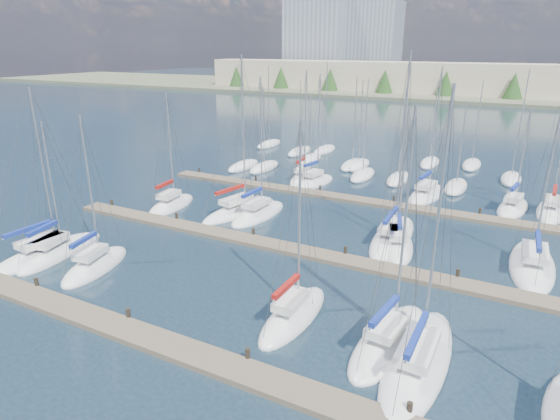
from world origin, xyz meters
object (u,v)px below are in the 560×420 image
at_px(sailboat_f, 418,361).
at_px(sailboat_l, 397,245).
at_px(sailboat_q, 513,208).
at_px(sailboat_d, 293,315).
at_px(sailboat_a, 48,253).
at_px(sailboat_o, 315,182).
at_px(sailboat_e, 389,340).
at_px(sailboat_j, 258,214).
at_px(sailboat_m, 532,265).
at_px(sailboat_c, 95,266).
at_px(sailboat_b, 57,253).
at_px(sailboat_i, 240,210).
at_px(sailboat_r, 551,211).
at_px(sailboat_h, 171,205).
at_px(sailboat_k, 392,237).
at_px(sailboat_n, 303,178).
at_px(sailboat_p, 426,195).

xyz_separation_m(sailboat_f, sailboat_l, (-4.58, 13.75, 0.00)).
xyz_separation_m(sailboat_q, sailboat_d, (-10.42, -26.85, 0.01)).
relative_size(sailboat_f, sailboat_l, 1.23).
bearing_deg(sailboat_a, sailboat_o, 73.03).
xyz_separation_m(sailboat_q, sailboat_e, (-4.81, -26.70, 0.01)).
height_order(sailboat_q, sailboat_j, sailboat_j).
relative_size(sailboat_m, sailboat_c, 1.16).
bearing_deg(sailboat_b, sailboat_f, -12.91).
height_order(sailboat_i, sailboat_l, sailboat_i).
height_order(sailboat_c, sailboat_r, sailboat_r).
xyz_separation_m(sailboat_b, sailboat_r, (33.38, 28.13, 0.01)).
relative_size(sailboat_c, sailboat_h, 0.98).
height_order(sailboat_d, sailboat_k, sailboat_k).
bearing_deg(sailboat_l, sailboat_d, -117.33).
bearing_deg(sailboat_r, sailboat_d, -112.71).
bearing_deg(sailboat_h, sailboat_j, 4.29).
bearing_deg(sailboat_k, sailboat_r, 46.76).
bearing_deg(sailboat_l, sailboat_m, -9.13).
bearing_deg(sailboat_m, sailboat_b, -157.32).
relative_size(sailboat_e, sailboat_i, 0.88).
bearing_deg(sailboat_b, sailboat_a, -161.08).
height_order(sailboat_n, sailboat_b, sailboat_n).
relative_size(sailboat_n, sailboat_e, 1.00).
relative_size(sailboat_h, sailboat_k, 0.76).
xyz_separation_m(sailboat_d, sailboat_a, (-20.29, -0.88, -0.01)).
relative_size(sailboat_m, sailboat_d, 1.09).
bearing_deg(sailboat_r, sailboat_k, -127.76).
bearing_deg(sailboat_a, sailboat_q, 45.70).
xyz_separation_m(sailboat_m, sailboat_o, (-22.36, 12.32, 0.02)).
bearing_deg(sailboat_k, sailboat_a, -147.49).
relative_size(sailboat_f, sailboat_o, 1.11).
bearing_deg(sailboat_c, sailboat_b, 165.11).
bearing_deg(sailboat_p, sailboat_i, -130.98).
height_order(sailboat_p, sailboat_h, sailboat_p).
bearing_deg(sailboat_h, sailboat_r, 17.92).
relative_size(sailboat_f, sailboat_a, 1.09).
bearing_deg(sailboat_i, sailboat_p, 54.06).
relative_size(sailboat_e, sailboat_j, 1.00).
distance_m(sailboat_b, sailboat_o, 28.41).
bearing_deg(sailboat_d, sailboat_a, -176.96).
distance_m(sailboat_b, sailboat_l, 26.20).
height_order(sailboat_b, sailboat_f, sailboat_f).
relative_size(sailboat_i, sailboat_k, 0.98).
relative_size(sailboat_p, sailboat_k, 0.90).
bearing_deg(sailboat_h, sailboat_l, -5.43).
bearing_deg(sailboat_c, sailboat_q, 34.65).
xyz_separation_m(sailboat_b, sailboat_e, (25.35, 0.69, 0.01)).
relative_size(sailboat_o, sailboat_k, 0.83).
xyz_separation_m(sailboat_c, sailboat_k, (17.39, 15.12, 0.00)).
xyz_separation_m(sailboat_r, sailboat_i, (-26.24, -13.52, -0.00)).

